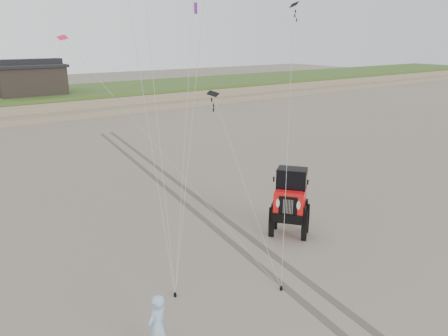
{
  "coord_description": "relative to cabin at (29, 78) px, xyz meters",
  "views": [
    {
      "loc": [
        -7.8,
        -9.25,
        7.16
      ],
      "look_at": [
        1.0,
        3.0,
        2.6
      ],
      "focal_mm": 35.0,
      "sensor_mm": 36.0,
      "label": 1
    }
  ],
  "objects": [
    {
      "name": "stake_main",
      "position": [
        -4.57,
        -36.57,
        -3.18
      ],
      "size": [
        0.08,
        0.08,
        0.12
      ],
      "primitive_type": "cylinder",
      "color": "black",
      "rests_on": "ground"
    },
    {
      "name": "stake_aux",
      "position": [
        -1.87,
        -38.1,
        -3.18
      ],
      "size": [
        0.08,
        0.08,
        0.12
      ],
      "primitive_type": "cylinder",
      "color": "black",
      "rests_on": "ground"
    },
    {
      "name": "dune_ridge",
      "position": [
        -2.0,
        0.5,
        -2.42
      ],
      "size": [
        160.0,
        14.25,
        1.73
      ],
      "color": "#7A6B54",
      "rests_on": "ground"
    },
    {
      "name": "jeep",
      "position": [
        0.93,
        -35.49,
        -2.22
      ],
      "size": [
        5.78,
        5.24,
        2.04
      ],
      "primitive_type": null,
      "rotation": [
        0.0,
        0.0,
        -0.91
      ],
      "color": "red",
      "rests_on": "ground"
    },
    {
      "name": "cabin",
      "position": [
        0.0,
        0.0,
        0.0
      ],
      "size": [
        6.4,
        5.4,
        3.35
      ],
      "color": "black",
      "rests_on": "dune_ridge"
    },
    {
      "name": "ground",
      "position": [
        -2.0,
        -37.0,
        -3.24
      ],
      "size": [
        160.0,
        160.0,
        0.0
      ],
      "primitive_type": "plane",
      "color": "#6B6054",
      "rests_on": "ground"
    },
    {
      "name": "tire_tracks",
      "position": [
        0.0,
        -29.0,
        -3.23
      ],
      "size": [
        5.22,
        29.74,
        0.01
      ],
      "color": "#4C443D",
      "rests_on": "ground"
    },
    {
      "name": "man",
      "position": [
        -6.12,
        -38.53,
        -2.41
      ],
      "size": [
        0.71,
        0.61,
        1.65
      ],
      "primitive_type": "imported",
      "rotation": [
        0.0,
        0.0,
        3.57
      ],
      "color": "#7EA8C3",
      "rests_on": "ground"
    }
  ]
}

